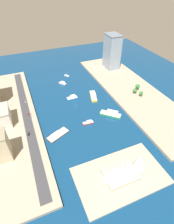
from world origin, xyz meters
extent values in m
plane|color=navy|center=(0.00, 0.00, 0.00)|extent=(440.00, 440.00, 0.00)
cube|color=#9E937F|center=(-87.69, 0.00, 1.61)|extent=(70.00, 240.00, 3.23)
cube|color=#9E937F|center=(87.69, 0.00, 1.61)|extent=(70.00, 240.00, 3.23)
cube|color=#A89E89|center=(-1.15, 113.85, 1.00)|extent=(78.65, 46.93, 2.00)
cube|color=#38383D|center=(63.80, 0.00, 3.30)|extent=(9.57, 228.00, 0.15)
cube|color=red|center=(-1.49, 40.07, 0.82)|extent=(13.12, 5.33, 1.64)
cone|color=red|center=(5.31, 39.40, 0.82)|extent=(1.62, 1.62, 1.48)
cube|color=white|center=(-2.89, 40.21, 2.94)|extent=(6.04, 3.11, 2.59)
cube|color=beige|center=(-1.49, 40.07, 1.69)|extent=(12.59, 5.11, 0.10)
cube|color=#999EA3|center=(0.45, -59.39, 0.96)|extent=(11.20, 12.99, 1.92)
cone|color=#999EA3|center=(4.35, -64.89, 0.96)|extent=(2.41, 2.41, 1.73)
cube|color=white|center=(0.00, -58.75, 3.06)|extent=(6.85, 7.35, 2.28)
cube|color=beige|center=(0.45, -59.39, 1.97)|extent=(10.75, 12.47, 0.10)
cube|color=#2D8C4C|center=(-33.15, 36.86, 1.20)|extent=(24.86, 24.13, 2.40)
cone|color=#2D8C4C|center=(-23.15, 27.43, 1.20)|extent=(3.06, 3.06, 2.16)
cube|color=white|center=(-34.70, 38.32, 4.79)|extent=(13.31, 12.97, 4.77)
cube|color=beige|center=(-33.15, 36.86, 2.45)|extent=(23.86, 23.16, 0.10)
cube|color=blue|center=(-0.63, -16.20, 0.78)|extent=(15.11, 7.71, 1.56)
cone|color=blue|center=(7.22, -15.91, 0.78)|extent=(1.46, 1.46, 1.41)
cube|color=white|center=(-1.92, -16.25, 2.98)|extent=(6.68, 5.43, 2.84)
cube|color=beige|center=(-0.63, -16.20, 1.61)|extent=(14.51, 7.40, 0.10)
cube|color=white|center=(-13.56, -82.56, 0.51)|extent=(7.68, 8.95, 1.03)
cone|color=white|center=(-10.64, -86.43, 0.51)|extent=(1.30, 1.30, 0.92)
cube|color=white|center=(-14.30, -81.57, 1.45)|extent=(4.03, 4.50, 0.85)
cube|color=beige|center=(-13.56, -82.56, 1.08)|extent=(7.38, 8.59, 0.10)
cylinder|color=silver|center=(-13.28, -82.92, 5.21)|extent=(0.24, 0.24, 8.37)
cube|color=yellow|center=(-29.59, -7.86, 1.41)|extent=(14.34, 26.67, 2.82)
cone|color=yellow|center=(-33.27, -20.88, 1.41)|extent=(3.14, 3.14, 2.54)
cube|color=white|center=(-28.91, -5.45, 4.49)|extent=(8.66, 10.74, 3.32)
cube|color=beige|center=(-29.59, -7.86, 2.87)|extent=(13.76, 25.60, 0.10)
cube|color=brown|center=(36.40, 44.74, 0.63)|extent=(26.63, 18.71, 1.26)
cone|color=brown|center=(24.68, 39.51, 0.63)|extent=(1.50, 1.50, 1.13)
cube|color=white|center=(38.03, 45.46, 2.18)|extent=(12.82, 10.87, 1.85)
cube|color=beige|center=(36.40, 44.74, 1.31)|extent=(25.56, 17.96, 0.10)
cube|color=#8C9EB2|center=(-95.49, -78.75, 31.16)|extent=(20.50, 27.55, 55.86)
cube|color=slate|center=(-95.49, -78.75, 59.49)|extent=(21.32, 28.65, 0.80)
cylinder|color=black|center=(62.78, -1.07, 3.70)|extent=(0.27, 0.65, 0.64)
cylinder|color=black|center=(61.24, -1.11, 3.70)|extent=(0.27, 0.65, 0.64)
cylinder|color=black|center=(62.67, 2.47, 3.70)|extent=(0.27, 0.65, 0.64)
cylinder|color=black|center=(61.13, 2.42, 3.70)|extent=(0.27, 0.65, 0.64)
cube|color=red|center=(61.96, 0.68, 4.05)|extent=(1.89, 5.10, 0.90)
cube|color=#262D38|center=(61.95, 0.93, 4.72)|extent=(1.61, 2.88, 0.45)
cylinder|color=black|center=(61.63, -29.81, 3.70)|extent=(0.25, 0.64, 0.64)
cylinder|color=black|center=(60.05, -29.81, 3.70)|extent=(0.25, 0.64, 0.64)
cylinder|color=black|center=(61.64, -26.51, 3.70)|extent=(0.25, 0.64, 0.64)
cylinder|color=black|center=(60.06, -26.50, 3.70)|extent=(0.25, 0.64, 0.64)
cube|color=white|center=(60.84, -28.16, 4.04)|extent=(1.79, 4.73, 0.89)
cube|color=#262D38|center=(60.85, -27.92, 4.78)|extent=(1.57, 2.65, 0.59)
cylinder|color=black|center=(65.24, 36.03, 3.70)|extent=(0.27, 0.65, 0.64)
cylinder|color=black|center=(66.92, 35.97, 3.70)|extent=(0.27, 0.65, 0.64)
cylinder|color=black|center=(65.12, 32.51, 3.70)|extent=(0.27, 0.65, 0.64)
cylinder|color=black|center=(66.80, 32.45, 3.70)|extent=(0.27, 0.65, 0.64)
cube|color=black|center=(66.02, 34.24, 3.99)|extent=(2.05, 5.09, 0.78)
cube|color=#262D38|center=(66.01, 33.99, 4.63)|extent=(1.75, 2.87, 0.50)
cylinder|color=black|center=(58.20, 7.45, 5.98)|extent=(0.18, 0.18, 5.50)
cube|color=black|center=(58.20, 7.45, 9.23)|extent=(0.36, 0.36, 1.00)
sphere|color=red|center=(58.20, 7.45, 9.58)|extent=(0.24, 0.24, 0.24)
sphere|color=yellow|center=(58.20, 7.45, 9.23)|extent=(0.24, 0.24, 0.24)
sphere|color=green|center=(58.20, 7.45, 8.88)|extent=(0.24, 0.24, 0.24)
cube|color=#BCAD93|center=(-1.15, 113.85, 3.50)|extent=(29.21, 20.98, 3.00)
cone|color=white|center=(-18.72, 113.85, 13.18)|extent=(15.15, 12.35, 18.36)
cone|color=white|center=(-7.18, 113.85, 12.17)|extent=(11.80, 9.12, 15.87)
cone|color=white|center=(-1.15, 113.85, 12.65)|extent=(13.53, 11.88, 16.54)
cone|color=white|center=(6.93, 113.85, 12.27)|extent=(11.57, 9.46, 15.81)
cone|color=white|center=(12.35, 113.85, 11.52)|extent=(11.74, 9.35, 14.64)
cylinder|color=brown|center=(-94.41, 4.32, 5.06)|extent=(0.50, 0.50, 3.65)
sphere|color=#2D7233|center=(-94.41, 4.32, 9.42)|extent=(6.35, 6.35, 6.35)
cylinder|color=brown|center=(-85.79, 10.77, 4.59)|extent=(0.50, 0.50, 2.73)
sphere|color=#2D7233|center=(-85.79, 10.77, 8.28)|extent=(5.81, 5.81, 5.81)
cylinder|color=brown|center=(-89.03, 20.67, 5.05)|extent=(0.50, 0.50, 3.65)
sphere|color=#2D7233|center=(-89.03, 20.67, 8.96)|extent=(5.19, 5.19, 5.19)
camera|label=1|loc=(57.88, 180.16, 142.34)|focal=28.20mm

